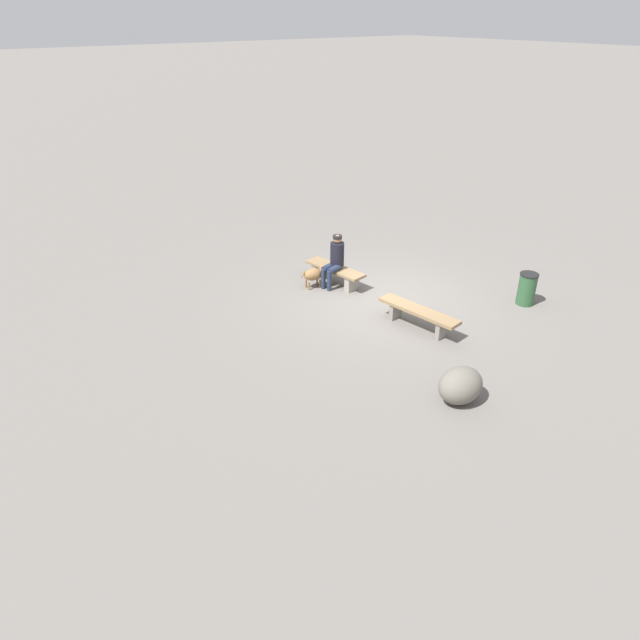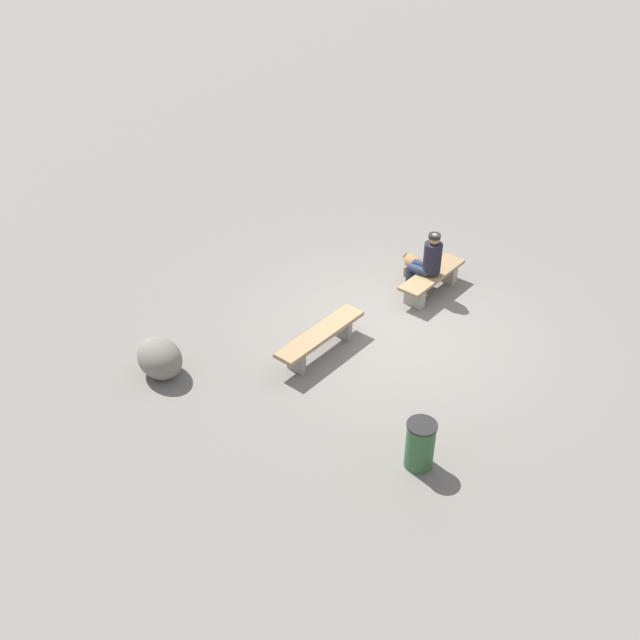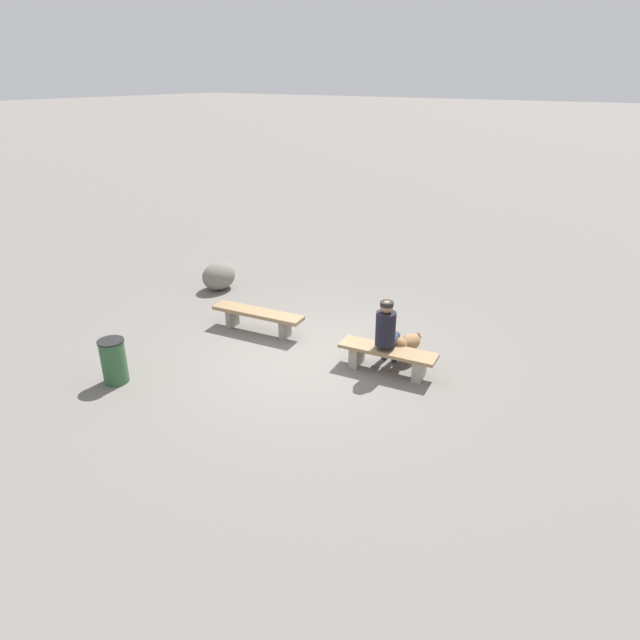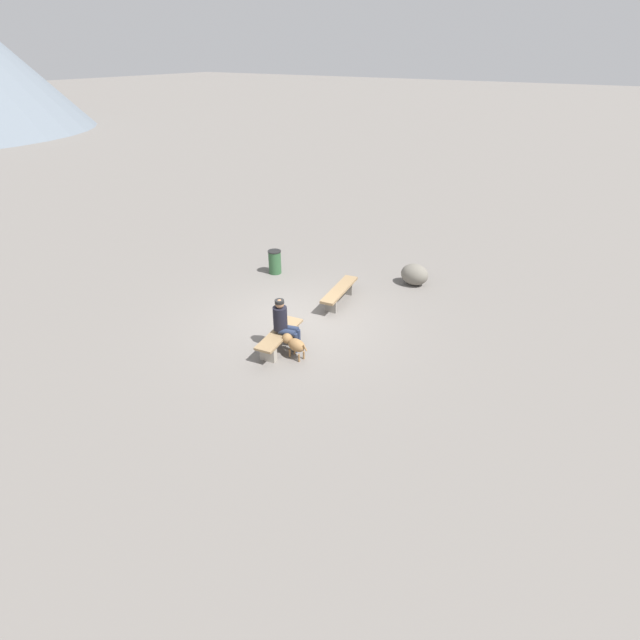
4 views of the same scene
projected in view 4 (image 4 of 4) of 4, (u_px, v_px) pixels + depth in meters
ground at (301, 322)px, 12.83m from camera, size 210.00×210.00×0.06m
bench_left at (339, 292)px, 13.59m from camera, size 1.91×0.64×0.44m
bench_right at (280, 338)px, 11.54m from camera, size 1.69×0.66×0.42m
seated_person at (283, 321)px, 11.35m from camera, size 0.42×0.64×1.27m
dog at (294, 343)px, 11.19m from camera, size 0.37×0.75×0.53m
trash_bin at (275, 262)px, 15.38m from camera, size 0.42×0.42×0.75m
boulder at (415, 274)px, 14.66m from camera, size 0.67×0.85×0.64m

